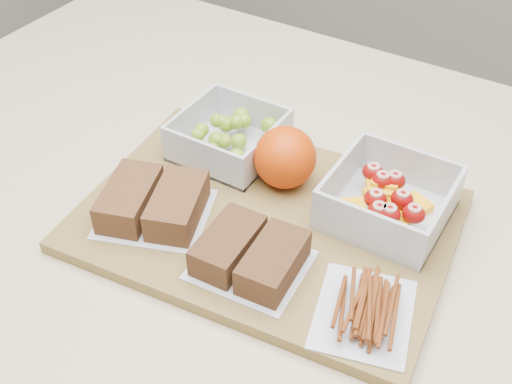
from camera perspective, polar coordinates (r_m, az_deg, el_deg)
cutting_board at (r=0.75m, az=0.92°, el=-2.59°), size 0.45×0.34×0.02m
grape_container at (r=0.83m, az=-2.24°, el=4.92°), size 0.12×0.12×0.05m
fruit_container at (r=0.75m, az=11.63°, el=-0.82°), size 0.13×0.13×0.06m
orange at (r=0.77m, az=2.60°, el=3.09°), size 0.08×0.08×0.08m
sandwich_bag_left at (r=0.75m, az=-9.09°, el=-0.94°), size 0.15×0.15×0.04m
sandwich_bag_center at (r=0.68m, az=-0.49°, el=-5.57°), size 0.12×0.11×0.04m
pretzel_bag at (r=0.65m, az=9.66°, el=-9.99°), size 0.12×0.13×0.03m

